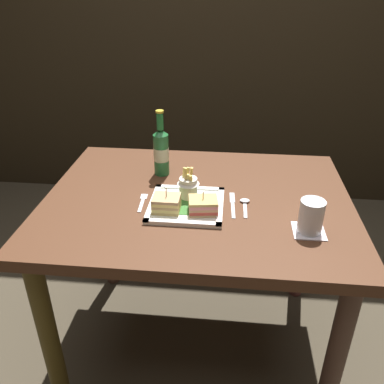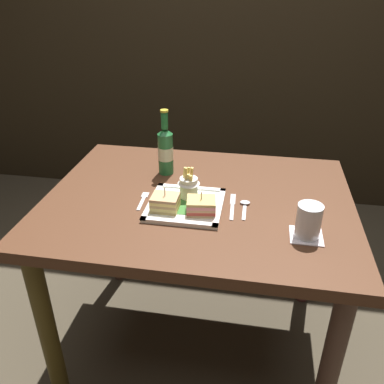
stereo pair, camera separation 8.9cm
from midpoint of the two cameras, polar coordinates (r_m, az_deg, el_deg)
name	(u,v)px [view 2 (the right image)]	position (r m, az deg, el deg)	size (l,w,h in m)	color
ground_plane	(197,339)	(1.93, 2.11, -20.19)	(6.00, 6.00, 0.00)	#41392A
back_wall	(236,11)	(2.71, 7.30, 24.21)	(5.20, 0.10, 2.50)	black
dining_table	(198,222)	(1.51, 2.53, -4.26)	(1.11, 0.85, 0.74)	#4C2B1A
square_plate	(186,205)	(1.40, 0.91, -1.90)	(0.26, 0.26, 0.02)	white
sandwich_half_left	(165,203)	(1.35, -1.96, -1.54)	(0.09, 0.08, 0.09)	tan
sandwich_half_right	(201,206)	(1.34, 3.23, -2.02)	(0.10, 0.09, 0.08)	tan
fries_cup	(189,184)	(1.41, 1.32, 1.14)	(0.08, 0.08, 0.12)	silver
beer_bottle	(166,150)	(1.60, -2.19, 5.99)	(0.06, 0.06, 0.26)	#246836
drink_coaster	(306,236)	(1.31, 17.81, -6.00)	(0.10, 0.10, 0.00)	silver
water_glass	(308,223)	(1.28, 18.12, -4.24)	(0.08, 0.08, 0.11)	silver
fork	(143,200)	(1.44, -5.24, -1.13)	(0.03, 0.13, 0.00)	silver
knife	(232,205)	(1.42, 7.56, -1.91)	(0.02, 0.18, 0.00)	silver
spoon	(245,205)	(1.42, 9.31, -1.86)	(0.03, 0.12, 0.01)	silver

